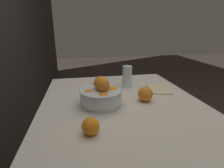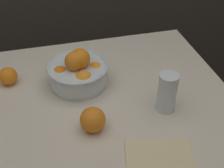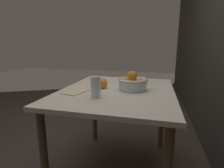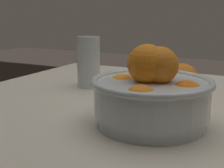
# 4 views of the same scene
# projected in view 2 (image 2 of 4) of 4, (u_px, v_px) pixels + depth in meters

# --- Properties ---
(dining_table) EXTENTS (1.06, 0.87, 0.76)m
(dining_table) POSITION_uv_depth(u_px,v_px,m) (89.00, 122.00, 1.16)
(dining_table) COLOR beige
(dining_table) RESTS_ON ground_plane
(fruit_bowl) EXTENTS (0.23, 0.23, 0.15)m
(fruit_bowl) POSITION_uv_depth(u_px,v_px,m) (78.00, 72.00, 1.15)
(fruit_bowl) COLOR silver
(fruit_bowl) RESTS_ON dining_table
(juice_glass) EXTENTS (0.07, 0.07, 0.14)m
(juice_glass) POSITION_uv_depth(u_px,v_px,m) (167.00, 95.00, 1.04)
(juice_glass) COLOR #F4A314
(juice_glass) RESTS_ON dining_table
(orange_loose_near_bowl) EXTENTS (0.08, 0.08, 0.08)m
(orange_loose_near_bowl) POSITION_uv_depth(u_px,v_px,m) (93.00, 120.00, 0.98)
(orange_loose_near_bowl) COLOR orange
(orange_loose_near_bowl) RESTS_ON dining_table
(orange_loose_front) EXTENTS (0.07, 0.07, 0.07)m
(orange_loose_front) POSITION_uv_depth(u_px,v_px,m) (8.00, 76.00, 1.17)
(orange_loose_front) COLOR orange
(orange_loose_front) RESTS_ON dining_table
(napkin) EXTENTS (0.22, 0.17, 0.01)m
(napkin) POSITION_uv_depth(u_px,v_px,m) (159.00, 156.00, 0.91)
(napkin) COLOR beige
(napkin) RESTS_ON dining_table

